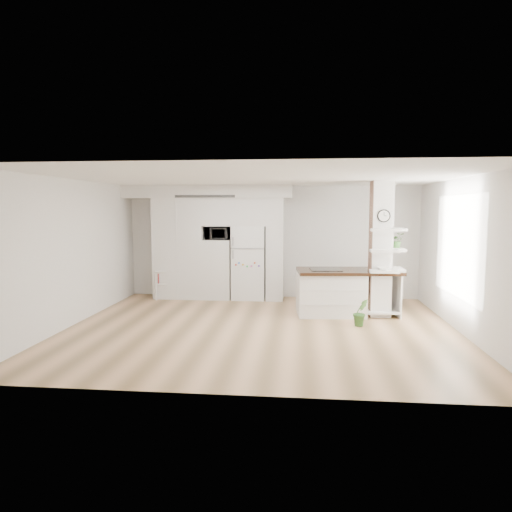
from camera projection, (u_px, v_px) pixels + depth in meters
The scene contains 14 objects.
floor at pixel (261, 328), 8.27m from camera, with size 7.00×6.00×0.01m, color tan.
room at pixel (261, 226), 8.08m from camera, with size 7.04×6.04×2.72m.
cabinet_wall at pixel (211, 236), 10.90m from camera, with size 4.00×0.71×2.70m.
refrigerator at pixel (249, 263), 10.89m from camera, with size 0.78×0.69×1.75m.
column at pixel (386, 250), 9.01m from camera, with size 0.69×0.90×2.70m.
window at pixel (458, 246), 8.07m from camera, with size 2.40×2.40×0.00m, color white.
pendant_light at pixel (358, 211), 8.03m from camera, with size 0.12×0.12×0.10m, color white.
kitchen_island at pixel (336, 291), 9.31m from camera, with size 2.13×1.16×1.49m.
bookshelf at pixel (169, 286), 10.97m from camera, with size 0.66×0.53×0.69m.
floor_plant_a at pixel (361, 312), 8.40m from camera, with size 0.28×0.23×0.51m, color #366A2A.
floor_plant_b at pixel (374, 296), 10.01m from camera, with size 0.28×0.28×0.50m, color #366A2A.
microwave at pixel (217, 233), 10.83m from camera, with size 0.54×0.37×0.30m, color #2D2D2D.
shelf_plant at pixel (397, 240), 9.14m from camera, with size 0.27×0.23×0.30m, color #366A2A.
decor_bowl at pixel (383, 269), 8.83m from camera, with size 0.22×0.22×0.05m, color white.
Camera 1 is at (0.72, -8.06, 2.17)m, focal length 32.00 mm.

